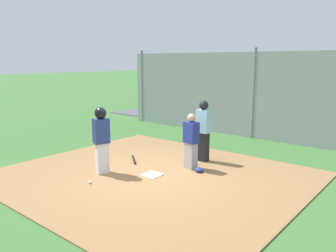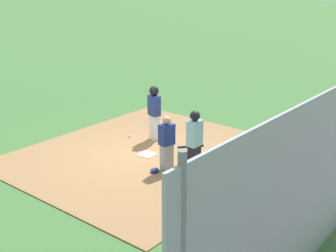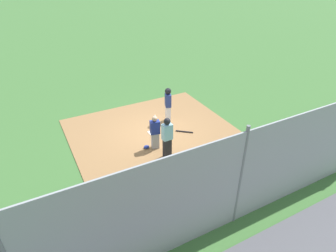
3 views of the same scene
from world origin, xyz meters
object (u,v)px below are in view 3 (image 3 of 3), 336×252
object	(u,v)px
umpire	(167,137)
runner	(168,102)
home_plate	(154,133)
baseball_bat	(184,132)
catcher_mask	(146,147)
baseball	(155,116)
catcher	(155,132)

from	to	relation	value
umpire	runner	world-z (taller)	umpire
home_plate	runner	size ratio (longest dim) A/B	0.26
home_plate	umpire	size ratio (longest dim) A/B	0.25
umpire	baseball_bat	distance (m)	2.19
runner	umpire	bearing A→B (deg)	79.74
catcher_mask	baseball	world-z (taller)	catcher_mask
umpire	runner	distance (m)	2.90
catcher	catcher_mask	bearing A→B (deg)	82.22
catcher_mask	umpire	bearing A→B (deg)	-61.53
umpire	baseball_bat	xyz separation A→B (m)	(1.55, 1.26, -0.89)
runner	baseball	bearing A→B (deg)	-43.21
catcher	baseball	world-z (taller)	catcher
umpire	baseball	xyz separation A→B (m)	(1.01, 3.25, -0.88)
catcher	home_plate	bearing A→B (deg)	-10.46
catcher	catcher_mask	size ratio (longest dim) A/B	6.19
baseball	runner	bearing A→B (deg)	-61.51
baseball_bat	baseball	distance (m)	2.06
umpire	catcher	bearing A→B (deg)	9.69
home_plate	baseball_bat	world-z (taller)	baseball_bat
runner	baseball_bat	xyz separation A→B (m)	(0.16, -1.29, -0.95)
home_plate	umpire	bearing A→B (deg)	-98.70
runner	catcher_mask	xyz separation A→B (m)	(-1.88, -1.64, -0.92)
catcher_mask	home_plate	bearing A→B (deg)	50.81
catcher_mask	baseball_bat	bearing A→B (deg)	9.58
home_plate	baseball	size ratio (longest dim) A/B	5.95
runner	catcher_mask	distance (m)	2.66
home_plate	runner	xyz separation A→B (m)	(1.10, 0.68, 0.97)
catcher	baseball_bat	bearing A→B (deg)	-63.43
baseball_bat	home_plate	bearing A→B (deg)	13.58
home_plate	runner	bearing A→B (deg)	31.58
catcher_mask	baseball	xyz separation A→B (m)	(1.50, 2.33, -0.02)
catcher	umpire	xyz separation A→B (m)	(0.14, -0.79, 0.16)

